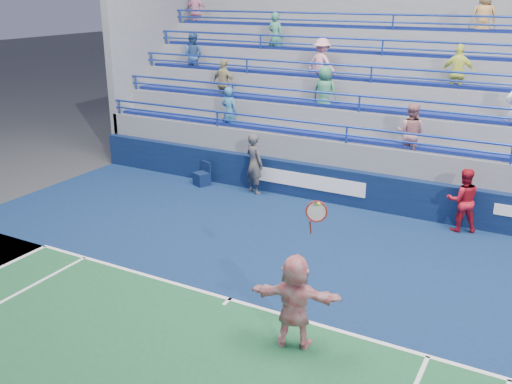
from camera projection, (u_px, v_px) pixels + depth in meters
The scene contains 7 objects.
ground at pixel (230, 300), 11.93m from camera, with size 120.00×120.00×0.00m, color #333538.
sponsor_wall at pixel (342, 187), 17.11m from camera, with size 18.00×0.32×1.10m.
bleacher_stand at pixel (381, 129), 19.90m from camera, with size 18.00×5.60×6.13m.
judge_chair at pixel (202, 178), 18.85m from camera, with size 0.58×0.60×0.79m.
tennis_player at pixel (295, 301), 10.14m from camera, with size 1.74×0.94×2.87m.
line_judge at pixel (254, 163), 17.91m from camera, with size 0.71×0.47×1.96m, color #141837.
ball_girl at pixel (463, 200), 15.09m from camera, with size 0.85×0.66×1.75m, color red.
Camera 1 is at (5.52, -8.92, 6.14)m, focal length 40.00 mm.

